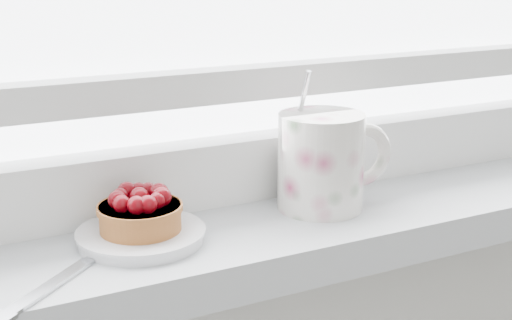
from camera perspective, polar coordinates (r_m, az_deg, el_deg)
saucer at (r=0.69m, az=-9.17°, el=-5.99°), size 0.12×0.12×0.01m
raspberry_tart at (r=0.68m, az=-9.25°, el=-4.03°), size 0.08×0.08×0.04m
floral_mug at (r=0.76m, az=5.44°, el=0.06°), size 0.14×0.10×0.15m
fork at (r=0.65m, az=-14.17°, el=-8.41°), size 0.18×0.16×0.00m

